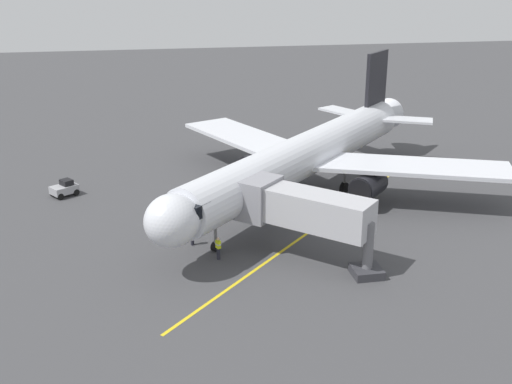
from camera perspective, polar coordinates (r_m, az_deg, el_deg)
The scene contains 7 objects.
ground_plane at distance 57.96m, azimuth 2.61°, elevation -0.28°, with size 220.00×220.00×0.00m, color #424244.
apron_lead_in_line at distance 52.03m, azimuth 6.06°, elevation -2.79°, with size 0.24×40.00×0.01m, color yellow.
airplane at distance 56.35m, azimuth 4.61°, elevation 3.37°, with size 32.91×33.25×11.50m.
jet_bridge at distance 44.63m, azimuth 3.68°, elevation -1.47°, with size 9.61×9.36×5.40m.
ground_crew_marshaller at distance 45.26m, azimuth -3.46°, elevation -5.11°, with size 0.40×0.47×1.71m.
ground_crew_wing_walker at distance 47.65m, azimuth -5.83°, elevation -3.84°, with size 0.46×0.36×1.71m.
tug_near_nose at distance 60.14m, azimuth -17.03°, elevation 0.31°, with size 2.74×2.55×1.50m.
Camera 1 is at (12.78, 52.85, 20.05)m, focal length 43.94 mm.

